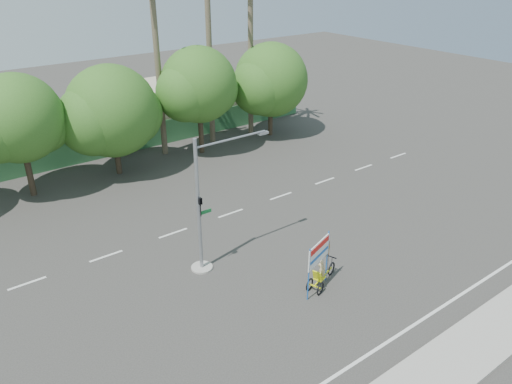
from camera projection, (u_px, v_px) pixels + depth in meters
ground at (290, 289)px, 23.92m from camera, size 120.00×120.00×0.00m
fence at (112, 144)px, 38.96m from camera, size 38.00×0.08×2.00m
building_right at (175, 104)px, 46.17m from camera, size 14.00×8.00×3.60m
tree_left at (17, 122)px, 30.87m from camera, size 6.66×5.60×8.07m
tree_center at (111, 114)px, 34.36m from camera, size 7.62×6.40×7.85m
tree_right at (198, 88)px, 37.80m from camera, size 6.90×5.80×8.36m
tree_far_right at (270, 82)px, 41.83m from camera, size 7.38×6.20×7.94m
palm_tall at (208, 11)px, 37.70m from camera, size 3.73×3.79×17.45m
palm_mid at (250, 22)px, 40.32m from camera, size 3.73×3.79×15.45m
palm_short at (156, 39)px, 35.97m from camera, size 3.73×3.79×14.45m
traffic_signal at (205, 216)px, 24.33m from camera, size 4.72×1.10×7.00m
trike_billboard at (321, 267)px, 23.58m from camera, size 2.72×1.21×2.81m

